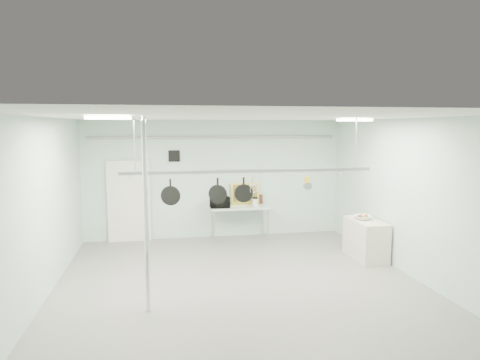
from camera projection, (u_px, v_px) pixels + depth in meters
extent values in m
plane|color=gray|center=(243.00, 290.00, 7.95)|extent=(8.00, 8.00, 0.00)
cube|color=silver|center=(243.00, 117.00, 7.55)|extent=(7.00, 8.00, 0.02)
cube|color=#A5C6B6|center=(215.00, 179.00, 11.65)|extent=(7.00, 0.02, 3.20)
cube|color=#A5C6B6|center=(417.00, 200.00, 8.38)|extent=(0.02, 8.00, 3.20)
cube|color=silver|center=(129.00, 202.00, 11.25)|extent=(1.10, 0.10, 2.20)
cube|color=black|center=(174.00, 156.00, 11.35)|extent=(0.30, 0.04, 0.30)
cylinder|color=gray|center=(215.00, 137.00, 11.41)|extent=(6.60, 0.07, 0.07)
cylinder|color=silver|center=(146.00, 216.00, 6.86)|extent=(0.08, 0.08, 3.20)
cube|color=silver|center=(240.00, 207.00, 11.46)|extent=(1.60, 0.70, 0.05)
cylinder|color=#B7B7BC|center=(214.00, 227.00, 11.12)|extent=(0.04, 0.04, 0.86)
cylinder|color=#B7B7BC|center=(212.00, 222.00, 11.66)|extent=(0.04, 0.04, 0.86)
cylinder|color=#B7B7BC|center=(268.00, 225.00, 11.38)|extent=(0.04, 0.04, 0.86)
cylinder|color=#B7B7BC|center=(263.00, 220.00, 11.92)|extent=(0.04, 0.04, 0.86)
cube|color=beige|center=(366.00, 239.00, 9.83)|extent=(0.60, 1.20, 0.90)
cube|color=#B7B7BC|center=(250.00, 171.00, 8.01)|extent=(4.80, 0.06, 0.06)
cylinder|color=#B7B7BC|center=(134.00, 145.00, 7.57)|extent=(0.02, 0.02, 0.94)
cylinder|color=#B7B7BC|center=(356.00, 144.00, 8.32)|extent=(0.02, 0.02, 0.94)
cube|color=white|center=(109.00, 118.00, 6.38)|extent=(0.65, 0.30, 0.05)
cube|color=white|center=(355.00, 120.00, 8.58)|extent=(0.65, 0.30, 0.05)
imported|color=black|center=(220.00, 202.00, 11.25)|extent=(0.52, 0.36, 0.28)
cylinder|color=silver|center=(255.00, 202.00, 11.49)|extent=(0.16, 0.16, 0.20)
cube|color=gold|center=(245.00, 194.00, 11.75)|extent=(0.78, 0.14, 0.58)
cube|color=#371D13|center=(257.00, 199.00, 11.84)|extent=(0.30, 0.10, 0.25)
imported|color=silver|center=(363.00, 217.00, 9.84)|extent=(0.44, 0.44, 0.10)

